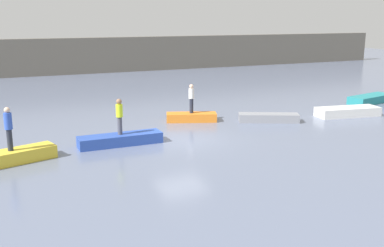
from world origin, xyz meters
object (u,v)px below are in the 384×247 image
Objects in this scene: rowboat_yellow at (11,157)px; person_hiviz_shirt at (119,114)px; rowboat_grey at (269,118)px; rowboat_white at (348,112)px; rowboat_teal at (371,99)px; rowboat_orange at (191,117)px; person_blue_shirt at (8,127)px; person_white_shirt at (191,97)px; rowboat_blue at (120,140)px.

person_hiviz_shirt is (4.85, 0.87, 1.19)m from rowboat_yellow.
rowboat_grey is (13.96, 2.05, -0.04)m from rowboat_yellow.
rowboat_white is 5.40m from rowboat_teal.
rowboat_grey is (4.02, -1.94, -0.01)m from rowboat_orange.
rowboat_yellow is 24.24m from rowboat_teal.
rowboat_yellow is 2.10× the size of person_hiviz_shirt.
rowboat_white is at bearing -12.37° from rowboat_yellow.
person_blue_shirt is 1.09× the size of person_white_shirt.
person_blue_shirt is at bearing -158.11° from person_white_shirt.
person_white_shirt is (5.09, 3.13, -0.04)m from person_hiviz_shirt.
rowboat_white is 2.14× the size of person_blue_shirt.
rowboat_teal is (19.03, 3.24, 0.01)m from rowboat_blue.
rowboat_grey is 4.62m from person_white_shirt.
person_blue_shirt is (0.00, -0.00, 1.29)m from rowboat_yellow.
person_blue_shirt reaches higher than rowboat_grey.
rowboat_white is at bearing -161.60° from rowboat_teal.
person_white_shirt is (9.94, 4.00, -0.14)m from person_blue_shirt.
rowboat_blue is 1.21m from person_hiviz_shirt.
person_white_shirt is (-9.29, 2.63, 1.15)m from rowboat_white.
person_white_shirt is at bearing -179.21° from rowboat_grey.
rowboat_orange is 0.74× the size of rowboat_white.
rowboat_white reaches higher than rowboat_blue.
rowboat_teal is at bearing 21.32° from rowboat_orange.
rowboat_teal reaches higher than rowboat_blue.
rowboat_teal is (23.89, 4.11, -0.01)m from rowboat_yellow.
rowboat_blue is 2.32× the size of person_hiviz_shirt.
rowboat_orange is 1.18m from person_white_shirt.
person_blue_shirt reaches higher than rowboat_yellow.
rowboat_yellow is 4.93m from rowboat_blue.
rowboat_grey is at bearing 179.60° from rowboat_teal.
rowboat_teal is (9.92, 2.06, 0.03)m from rowboat_grey.
person_blue_shirt is at bearing -137.27° from rowboat_orange.
rowboat_teal is 19.35m from person_hiviz_shirt.
rowboat_teal is (4.66, 2.74, -0.01)m from rowboat_white.
rowboat_white is (14.38, 0.50, 0.02)m from rowboat_blue.
person_hiviz_shirt is (-14.38, -0.50, 1.19)m from rowboat_white.
rowboat_orange is at bearing 21.89° from person_blue_shirt.
rowboat_white is (9.29, -2.63, 0.03)m from rowboat_orange.
rowboat_yellow is 1.97× the size of person_blue_shirt.
person_blue_shirt is (-19.23, -1.37, 1.29)m from rowboat_white.
person_white_shirt is at bearing 21.89° from person_blue_shirt.
person_hiviz_shirt is at bearing -148.43° from person_white_shirt.
person_hiviz_shirt reaches higher than rowboat_teal.
person_white_shirt is (9.94, 4.00, 1.15)m from rowboat_yellow.
rowboat_orange is 1.72× the size of person_white_shirt.
person_blue_shirt is at bearing -166.58° from rowboat_white.
rowboat_blue is 2.17× the size of person_blue_shirt.
rowboat_orange is 13.94m from rowboat_teal.
rowboat_blue reaches higher than rowboat_grey.
person_white_shirt reaches higher than rowboat_yellow.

